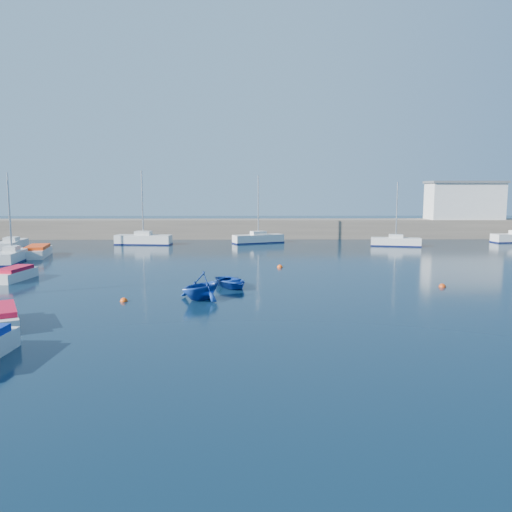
{
  "coord_description": "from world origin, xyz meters",
  "views": [
    {
      "loc": [
        -0.24,
        -23.48,
        6.48
      ],
      "look_at": [
        0.37,
        14.09,
        1.6
      ],
      "focal_mm": 35.0,
      "sensor_mm": 36.0,
      "label": 1
    }
  ],
  "objects_px": {
    "harbor_office": "(464,201)",
    "sailboat_4": "(12,245)",
    "motorboat_1": "(15,274)",
    "dinghy_center": "(231,282)",
    "sailboat_6": "(258,238)",
    "motorboat_0": "(0,317)",
    "sailboat_3": "(12,256)",
    "dinghy_left": "(201,286)",
    "sailboat_5": "(143,239)",
    "motorboat_2": "(37,251)",
    "sailboat_7": "(396,241)"
  },
  "relations": [
    {
      "from": "sailboat_4",
      "to": "sailboat_7",
      "type": "distance_m",
      "value": 44.09
    },
    {
      "from": "harbor_office",
      "to": "sailboat_4",
      "type": "distance_m",
      "value": 58.44
    },
    {
      "from": "sailboat_7",
      "to": "motorboat_2",
      "type": "height_order",
      "value": "sailboat_7"
    },
    {
      "from": "harbor_office",
      "to": "motorboat_1",
      "type": "distance_m",
      "value": 57.97
    },
    {
      "from": "motorboat_0",
      "to": "motorboat_1",
      "type": "relative_size",
      "value": 1.08
    },
    {
      "from": "sailboat_5",
      "to": "dinghy_left",
      "type": "height_order",
      "value": "sailboat_5"
    },
    {
      "from": "harbor_office",
      "to": "sailboat_7",
      "type": "bearing_deg",
      "value": -139.74
    },
    {
      "from": "sailboat_3",
      "to": "motorboat_0",
      "type": "height_order",
      "value": "sailboat_3"
    },
    {
      "from": "motorboat_1",
      "to": "motorboat_0",
      "type": "bearing_deg",
      "value": -61.18
    },
    {
      "from": "motorboat_0",
      "to": "sailboat_5",
      "type": "bearing_deg",
      "value": 63.5
    },
    {
      "from": "motorboat_0",
      "to": "harbor_office",
      "type": "bearing_deg",
      "value": 19.55
    },
    {
      "from": "harbor_office",
      "to": "motorboat_1",
      "type": "xyz_separation_m",
      "value": [
        -47.36,
        -33.1,
        -4.64
      ]
    },
    {
      "from": "dinghy_center",
      "to": "dinghy_left",
      "type": "bearing_deg",
      "value": -138.64
    },
    {
      "from": "sailboat_6",
      "to": "dinghy_center",
      "type": "xyz_separation_m",
      "value": [
        -2.47,
        -29.13,
        -0.23
      ]
    },
    {
      "from": "sailboat_3",
      "to": "sailboat_7",
      "type": "distance_m",
      "value": 41.38
    },
    {
      "from": "harbor_office",
      "to": "sailboat_6",
      "type": "xyz_separation_m",
      "value": [
        -28.93,
        -6.93,
        -4.5
      ]
    },
    {
      "from": "sailboat_4",
      "to": "motorboat_0",
      "type": "bearing_deg",
      "value": -74.41
    },
    {
      "from": "sailboat_5",
      "to": "motorboat_1",
      "type": "distance_m",
      "value": 25.06
    },
    {
      "from": "sailboat_5",
      "to": "motorboat_1",
      "type": "height_order",
      "value": "sailboat_5"
    },
    {
      "from": "sailboat_3",
      "to": "motorboat_0",
      "type": "distance_m",
      "value": 23.89
    },
    {
      "from": "sailboat_3",
      "to": "sailboat_6",
      "type": "relative_size",
      "value": 0.89
    },
    {
      "from": "sailboat_6",
      "to": "motorboat_0",
      "type": "bearing_deg",
      "value": 138.55
    },
    {
      "from": "sailboat_3",
      "to": "motorboat_2",
      "type": "xyz_separation_m",
      "value": [
        0.54,
        4.25,
        -0.07
      ]
    },
    {
      "from": "sailboat_4",
      "to": "motorboat_0",
      "type": "relative_size",
      "value": 1.92
    },
    {
      "from": "sailboat_4",
      "to": "dinghy_left",
      "type": "xyz_separation_m",
      "value": [
        23.56,
        -26.17,
        0.27
      ]
    },
    {
      "from": "sailboat_5",
      "to": "motorboat_2",
      "type": "bearing_deg",
      "value": 150.12
    },
    {
      "from": "motorboat_2",
      "to": "sailboat_5",
      "type": "bearing_deg",
      "value": 41.9
    },
    {
      "from": "harbor_office",
      "to": "motorboat_1",
      "type": "height_order",
      "value": "harbor_office"
    },
    {
      "from": "sailboat_3",
      "to": "sailboat_6",
      "type": "height_order",
      "value": "sailboat_6"
    },
    {
      "from": "sailboat_3",
      "to": "motorboat_0",
      "type": "xyz_separation_m",
      "value": [
        9.59,
        -21.88,
        -0.15
      ]
    },
    {
      "from": "sailboat_3",
      "to": "motorboat_1",
      "type": "height_order",
      "value": "sailboat_3"
    },
    {
      "from": "motorboat_2",
      "to": "dinghy_center",
      "type": "xyz_separation_m",
      "value": [
        19.91,
        -16.42,
        -0.16
      ]
    },
    {
      "from": "sailboat_5",
      "to": "dinghy_center",
      "type": "distance_m",
      "value": 30.01
    },
    {
      "from": "sailboat_4",
      "to": "dinghy_left",
      "type": "distance_m",
      "value": 35.21
    },
    {
      "from": "sailboat_7",
      "to": "motorboat_2",
      "type": "xyz_separation_m",
      "value": [
        -38.68,
        -8.93,
        -0.03
      ]
    },
    {
      "from": "sailboat_4",
      "to": "motorboat_1",
      "type": "xyz_separation_m",
      "value": [
        9.26,
        -19.36,
        -0.11
      ]
    },
    {
      "from": "harbor_office",
      "to": "sailboat_3",
      "type": "distance_m",
      "value": 57.27
    },
    {
      "from": "harbor_office",
      "to": "sailboat_3",
      "type": "xyz_separation_m",
      "value": [
        -51.85,
        -23.88,
        -4.5
      ]
    },
    {
      "from": "motorboat_0",
      "to": "dinghy_center",
      "type": "height_order",
      "value": "motorboat_0"
    },
    {
      "from": "sailboat_7",
      "to": "harbor_office",
      "type": "bearing_deg",
      "value": -36.37
    },
    {
      "from": "motorboat_2",
      "to": "sailboat_6",
      "type": "bearing_deg",
      "value": 17.79
    },
    {
      "from": "sailboat_3",
      "to": "sailboat_4",
      "type": "xyz_separation_m",
      "value": [
        -4.77,
        10.14,
        -0.04
      ]
    },
    {
      "from": "sailboat_7",
      "to": "motorboat_1",
      "type": "height_order",
      "value": "sailboat_7"
    },
    {
      "from": "motorboat_1",
      "to": "dinghy_center",
      "type": "bearing_deg",
      "value": -3.61
    },
    {
      "from": "sailboat_7",
      "to": "motorboat_0",
      "type": "relative_size",
      "value": 1.7
    },
    {
      "from": "sailboat_3",
      "to": "dinghy_left",
      "type": "distance_m",
      "value": 24.7
    },
    {
      "from": "dinghy_left",
      "to": "sailboat_4",
      "type": "bearing_deg",
      "value": 169.42
    },
    {
      "from": "sailboat_5",
      "to": "motorboat_2",
      "type": "xyz_separation_m",
      "value": [
        -8.25,
        -11.23,
        -0.13
      ]
    },
    {
      "from": "dinghy_center",
      "to": "sailboat_6",
      "type": "bearing_deg",
      "value": 59.85
    },
    {
      "from": "sailboat_4",
      "to": "dinghy_center",
      "type": "relative_size",
      "value": 2.42
    }
  ]
}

